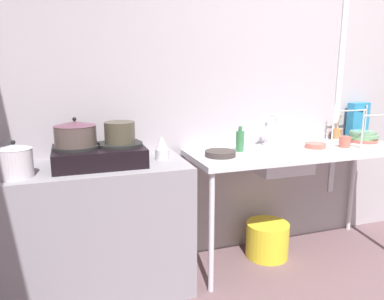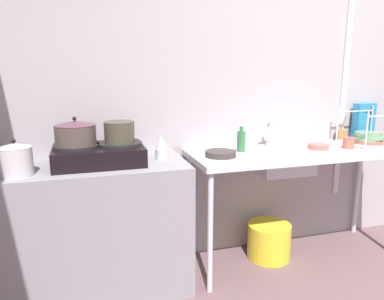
{
  "view_description": "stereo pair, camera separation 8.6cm",
  "coord_description": "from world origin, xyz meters",
  "px_view_note": "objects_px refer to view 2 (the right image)",
  "views": [
    {
      "loc": [
        -1.8,
        -0.95,
        1.42
      ],
      "look_at": [
        -1.04,
        1.28,
        0.9
      ],
      "focal_mm": 34.17,
      "sensor_mm": 36.0,
      "label": 1
    },
    {
      "loc": [
        -1.72,
        -0.98,
        1.42
      ],
      "look_at": [
        -1.04,
        1.28,
        0.9
      ],
      "focal_mm": 34.17,
      "sensor_mm": 36.0,
      "label": 2
    }
  ],
  "objects_px": {
    "pot_on_right_burner": "(119,132)",
    "sink_basin": "(282,162)",
    "stove": "(99,154)",
    "dish_rack": "(368,139)",
    "percolator": "(162,148)",
    "small_bowl_on_drainboard": "(318,146)",
    "frying_pan": "(221,154)",
    "bottle_by_sink": "(241,141)",
    "cereal_box": "(364,121)",
    "cup_by_rack": "(348,143)",
    "faucet": "(272,125)",
    "utensil_jar": "(341,135)",
    "bucket_on_floor": "(269,241)",
    "pot_on_left_burner": "(75,133)",
    "pot_beside_stove": "(15,159)"
  },
  "relations": [
    {
      "from": "pot_on_left_burner",
      "to": "bucket_on_floor",
      "type": "xyz_separation_m",
      "value": [
        1.36,
        0.05,
        -0.92
      ]
    },
    {
      "from": "pot_on_left_burner",
      "to": "sink_basin",
      "type": "xyz_separation_m",
      "value": [
        1.4,
        -0.0,
        -0.28
      ]
    },
    {
      "from": "sink_basin",
      "to": "frying_pan",
      "type": "xyz_separation_m",
      "value": [
        -0.48,
        -0.03,
        0.1
      ]
    },
    {
      "from": "pot_on_right_burner",
      "to": "small_bowl_on_drainboard",
      "type": "height_order",
      "value": "pot_on_right_burner"
    },
    {
      "from": "sink_basin",
      "to": "bottle_by_sink",
      "type": "bearing_deg",
      "value": 166.2
    },
    {
      "from": "frying_pan",
      "to": "percolator",
      "type": "bearing_deg",
      "value": 174.11
    },
    {
      "from": "percolator",
      "to": "faucet",
      "type": "xyz_separation_m",
      "value": [
        0.86,
        0.12,
        0.09
      ]
    },
    {
      "from": "pot_on_right_burner",
      "to": "cereal_box",
      "type": "xyz_separation_m",
      "value": [
        2.03,
        0.23,
        -0.04
      ]
    },
    {
      "from": "pot_on_right_burner",
      "to": "pot_beside_stove",
      "type": "distance_m",
      "value": 0.6
    },
    {
      "from": "percolator",
      "to": "pot_beside_stove",
      "type": "bearing_deg",
      "value": -170.58
    },
    {
      "from": "cereal_box",
      "to": "bucket_on_floor",
      "type": "distance_m",
      "value": 1.28
    },
    {
      "from": "pot_on_right_burner",
      "to": "frying_pan",
      "type": "height_order",
      "value": "pot_on_right_burner"
    },
    {
      "from": "bucket_on_floor",
      "to": "bottle_by_sink",
      "type": "bearing_deg",
      "value": 175.97
    },
    {
      "from": "cup_by_rack",
      "to": "cereal_box",
      "type": "xyz_separation_m",
      "value": [
        0.37,
        0.28,
        0.11
      ]
    },
    {
      "from": "bottle_by_sink",
      "to": "utensil_jar",
      "type": "bearing_deg",
      "value": 8.81
    },
    {
      "from": "stove",
      "to": "cereal_box",
      "type": "distance_m",
      "value": 2.17
    },
    {
      "from": "faucet",
      "to": "frying_pan",
      "type": "distance_m",
      "value": 0.51
    },
    {
      "from": "faucet",
      "to": "small_bowl_on_drainboard",
      "type": "height_order",
      "value": "faucet"
    },
    {
      "from": "frying_pan",
      "to": "bottle_by_sink",
      "type": "bearing_deg",
      "value": 26.91
    },
    {
      "from": "pot_on_right_burner",
      "to": "sink_basin",
      "type": "bearing_deg",
      "value": -0.08
    },
    {
      "from": "cup_by_rack",
      "to": "small_bowl_on_drainboard",
      "type": "distance_m",
      "value": 0.23
    },
    {
      "from": "percolator",
      "to": "small_bowl_on_drainboard",
      "type": "relative_size",
      "value": 1.01
    },
    {
      "from": "faucet",
      "to": "cup_by_rack",
      "type": "height_order",
      "value": "faucet"
    },
    {
      "from": "pot_beside_stove",
      "to": "percolator",
      "type": "bearing_deg",
      "value": 9.42
    },
    {
      "from": "faucet",
      "to": "utensil_jar",
      "type": "distance_m",
      "value": 0.71
    },
    {
      "from": "percolator",
      "to": "dish_rack",
      "type": "xyz_separation_m",
      "value": [
        1.64,
        0.01,
        -0.03
      ]
    },
    {
      "from": "pot_on_right_burner",
      "to": "pot_on_left_burner",
      "type": "bearing_deg",
      "value": -180.0
    },
    {
      "from": "pot_beside_stove",
      "to": "sink_basin",
      "type": "relative_size",
      "value": 0.52
    },
    {
      "from": "percolator",
      "to": "pot_on_right_burner",
      "type": "bearing_deg",
      "value": -177.32
    },
    {
      "from": "pot_on_right_burner",
      "to": "bucket_on_floor",
      "type": "distance_m",
      "value": 1.43
    },
    {
      "from": "bottle_by_sink",
      "to": "cereal_box",
      "type": "xyz_separation_m",
      "value": [
        1.18,
        0.16,
        0.07
      ]
    },
    {
      "from": "stove",
      "to": "pot_on_left_burner",
      "type": "bearing_deg",
      "value": -180.0
    },
    {
      "from": "percolator",
      "to": "utensil_jar",
      "type": "relative_size",
      "value": 0.76
    },
    {
      "from": "pot_on_left_burner",
      "to": "faucet",
      "type": "xyz_separation_m",
      "value": [
        1.38,
        0.13,
        -0.03
      ]
    },
    {
      "from": "cup_by_rack",
      "to": "dish_rack",
      "type": "bearing_deg",
      "value": 18.52
    },
    {
      "from": "bucket_on_floor",
      "to": "cereal_box",
      "type": "bearing_deg",
      "value": 10.55
    },
    {
      "from": "stove",
      "to": "dish_rack",
      "type": "height_order",
      "value": "dish_rack"
    },
    {
      "from": "pot_on_left_burner",
      "to": "frying_pan",
      "type": "height_order",
      "value": "pot_on_left_burner"
    },
    {
      "from": "pot_on_right_burner",
      "to": "frying_pan",
      "type": "bearing_deg",
      "value": -2.44
    },
    {
      "from": "utensil_jar",
      "to": "stove",
      "type": "bearing_deg",
      "value": -173.57
    },
    {
      "from": "pot_on_left_burner",
      "to": "bottle_by_sink",
      "type": "distance_m",
      "value": 1.12
    },
    {
      "from": "stove",
      "to": "sink_basin",
      "type": "bearing_deg",
      "value": -0.07
    },
    {
      "from": "utensil_jar",
      "to": "percolator",
      "type": "bearing_deg",
      "value": -172.4
    },
    {
      "from": "pot_on_left_burner",
      "to": "dish_rack",
      "type": "height_order",
      "value": "pot_on_left_burner"
    },
    {
      "from": "pot_beside_stove",
      "to": "cereal_box",
      "type": "height_order",
      "value": "cereal_box"
    },
    {
      "from": "pot_on_left_burner",
      "to": "pot_beside_stove",
      "type": "xyz_separation_m",
      "value": [
        -0.32,
        -0.13,
        -0.11
      ]
    },
    {
      "from": "pot_on_left_burner",
      "to": "utensil_jar",
      "type": "bearing_deg",
      "value": 6.03
    },
    {
      "from": "percolator",
      "to": "dish_rack",
      "type": "distance_m",
      "value": 1.64
    },
    {
      "from": "stove",
      "to": "small_bowl_on_drainboard",
      "type": "bearing_deg",
      "value": -0.25
    },
    {
      "from": "dish_rack",
      "to": "cup_by_rack",
      "type": "bearing_deg",
      "value": -161.48
    }
  ]
}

